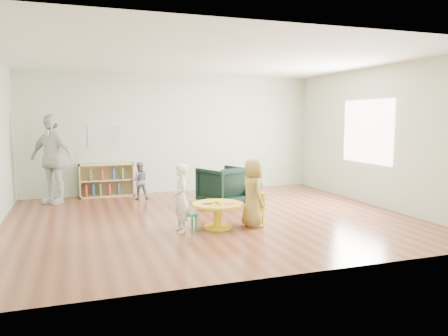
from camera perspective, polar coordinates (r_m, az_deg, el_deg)
name	(u,v)px	position (r m, az deg, el deg)	size (l,w,h in m)	color
room	(211,112)	(7.65, -1.66, 7.38)	(7.10, 7.00, 2.80)	brown
activity_table	(218,211)	(7.10, -0.83, -5.61)	(0.82, 0.82, 0.46)	yellow
kid_chair_left	(185,213)	(7.02, -5.09, -5.90)	(0.28, 0.28, 0.51)	#1C9C75
kid_chair_right	(256,207)	(7.35, 4.25, -5.14)	(0.32, 0.32, 0.55)	yellow
bookshelf	(106,180)	(10.28, -15.13, -1.57)	(1.20, 0.30, 0.75)	tan
alphabet_poster	(105,137)	(10.32, -15.27, 3.95)	(0.74, 0.01, 0.54)	silver
armchair	(224,186)	(8.96, -0.04, -2.34)	(0.84, 0.87, 0.79)	black
child_left	(181,198)	(6.85, -5.66, -3.96)	(0.39, 0.26, 1.07)	white
child_right	(253,193)	(7.17, 3.75, -3.27)	(0.55, 0.36, 1.12)	yellow
toddler	(139,181)	(9.73, -11.00, -1.64)	(0.40, 0.31, 0.83)	#162038
adult_caretaker	(52,159)	(9.75, -21.55, 1.11)	(1.09, 0.45, 1.86)	silver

